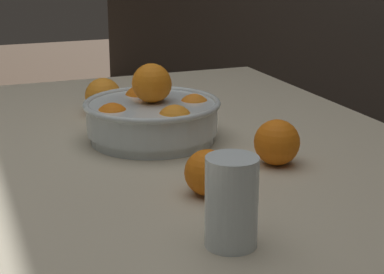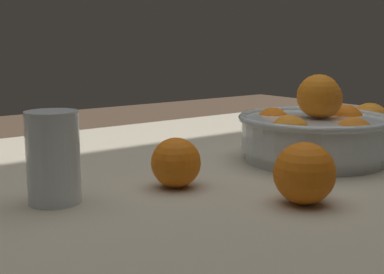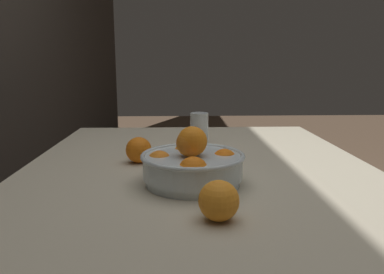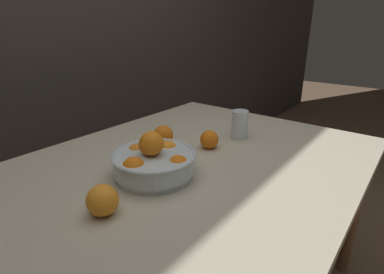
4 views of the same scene
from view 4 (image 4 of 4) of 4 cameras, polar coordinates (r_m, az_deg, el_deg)
name	(u,v)px [view 4 (image 4 of 4)]	position (r m, az deg, el deg)	size (l,w,h in m)	color
dining_table	(184,180)	(1.08, -1.54, -8.21)	(1.48, 1.07, 0.71)	#B7AD93
fruit_bowl	(154,161)	(0.97, -7.28, -4.54)	(0.27, 0.27, 0.15)	silver
juice_glass	(239,125)	(1.30, 9.03, 2.20)	(0.07, 0.07, 0.12)	#F4A314
orange_loose_near_bowl	(209,139)	(1.19, 3.32, -0.46)	(0.07, 0.07, 0.07)	orange
orange_loose_front	(163,135)	(1.22, -5.50, 0.34)	(0.08, 0.08, 0.08)	orange
orange_loose_aside	(103,200)	(0.82, -16.68, -11.45)	(0.08, 0.08, 0.08)	orange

